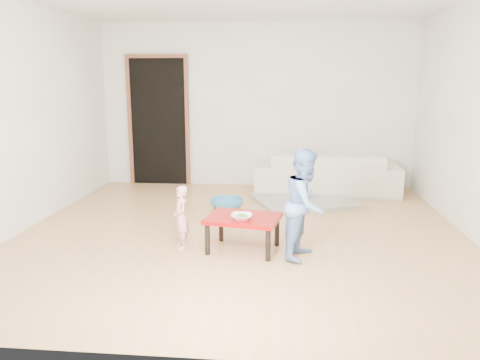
# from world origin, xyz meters

# --- Properties ---
(floor) EXTENTS (5.00, 5.00, 0.01)m
(floor) POSITION_xyz_m (0.00, 0.00, 0.00)
(floor) COLOR tan
(floor) RESTS_ON ground
(back_wall) EXTENTS (5.00, 0.02, 2.60)m
(back_wall) POSITION_xyz_m (0.00, 2.50, 1.30)
(back_wall) COLOR beige
(back_wall) RESTS_ON floor
(left_wall) EXTENTS (0.02, 5.00, 2.60)m
(left_wall) POSITION_xyz_m (-2.50, 0.00, 1.30)
(left_wall) COLOR beige
(left_wall) RESTS_ON floor
(doorway) EXTENTS (1.02, 0.08, 2.11)m
(doorway) POSITION_xyz_m (-1.60, 2.48, 1.02)
(doorway) COLOR brown
(doorway) RESTS_ON back_wall
(sofa) EXTENTS (2.18, 0.91, 0.63)m
(sofa) POSITION_xyz_m (1.11, 2.05, 0.31)
(sofa) COLOR beige
(sofa) RESTS_ON floor
(cushion) EXTENTS (0.46, 0.43, 0.11)m
(cushion) POSITION_xyz_m (0.69, 1.93, 0.47)
(cushion) COLOR orange
(cushion) RESTS_ON sofa
(red_table) EXTENTS (0.80, 0.65, 0.36)m
(red_table) POSITION_xyz_m (0.07, -0.57, 0.18)
(red_table) COLOR #950808
(red_table) RESTS_ON floor
(bowl) EXTENTS (0.21, 0.21, 0.05)m
(bowl) POSITION_xyz_m (0.06, -0.67, 0.38)
(bowl) COLOR white
(bowl) RESTS_ON red_table
(broccoli) EXTENTS (0.12, 0.12, 0.06)m
(broccoli) POSITION_xyz_m (0.06, -0.67, 0.38)
(broccoli) COLOR #2D5919
(broccoli) RESTS_ON red_table
(child_pink) EXTENTS (0.24, 0.28, 0.65)m
(child_pink) POSITION_xyz_m (-0.57, -0.58, 0.33)
(child_pink) COLOR #FF7483
(child_pink) RESTS_ON floor
(child_blue) EXTENTS (0.55, 0.62, 1.06)m
(child_blue) POSITION_xyz_m (0.68, -0.69, 0.53)
(child_blue) COLOR #5C89D6
(child_blue) RESTS_ON floor
(basin) EXTENTS (0.44, 0.44, 0.14)m
(basin) POSITION_xyz_m (-0.30, 0.98, 0.07)
(basin) COLOR teal
(basin) RESTS_ON floor
(blanket) EXTENTS (1.61, 1.50, 0.06)m
(blanket) POSITION_xyz_m (0.77, 1.37, 0.03)
(blanket) COLOR #A29E8F
(blanket) RESTS_ON floor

